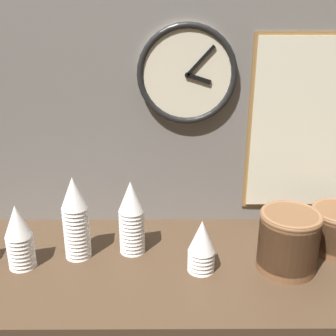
{
  "coord_description": "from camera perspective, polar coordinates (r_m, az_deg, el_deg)",
  "views": [
    {
      "loc": [
        -1.81,
        -105.13,
        71.27
      ],
      "look_at": [
        -1.22,
        4.0,
        27.75
      ],
      "focal_mm": 45.0,
      "sensor_mm": 36.0,
      "label": 1
    }
  ],
  "objects": [
    {
      "name": "cup_stack_center",
      "position": [
        1.26,
        -4.97,
        -6.66
      ],
      "size": [
        7.7,
        7.7,
        23.08
      ],
      "color": "white",
      "rests_on": "ground_plane"
    },
    {
      "name": "wall_tiled_back",
      "position": [
        1.33,
        0.49,
        13.62
      ],
      "size": [
        160.0,
        3.0,
        105.0
      ],
      "color": "slate",
      "rests_on": "ground_plane"
    },
    {
      "name": "ground_plane",
      "position": [
        1.28,
        0.57,
        -13.13
      ],
      "size": [
        160.0,
        56.0,
        4.0
      ],
      "primitive_type": "cube",
      "color": "#4C3826"
    },
    {
      "name": "menu_board",
      "position": [
        1.42,
        17.91,
        5.48
      ],
      "size": [
        35.89,
        1.32,
        57.56
      ],
      "color": "olive"
    },
    {
      "name": "wall_clock",
      "position": [
        1.3,
        2.61,
        12.54
      ],
      "size": [
        30.53,
        2.7,
        30.53
      ],
      "color": "beige"
    },
    {
      "name": "bowl_stack_right",
      "position": [
        1.24,
        16.0,
        -9.34
      ],
      "size": [
        17.03,
        17.03,
        17.48
      ],
      "color": "brown",
      "rests_on": "ground_plane"
    },
    {
      "name": "cup_stack_left",
      "position": [
        1.27,
        -19.54,
        -8.73
      ],
      "size": [
        7.7,
        7.7,
        19.38
      ],
      "color": "white",
      "rests_on": "ground_plane"
    },
    {
      "name": "cup_stack_center_right",
      "position": [
        1.19,
        4.57,
        -10.46
      ],
      "size": [
        7.7,
        7.7,
        15.69
      ],
      "color": "white",
      "rests_on": "ground_plane"
    },
    {
      "name": "cup_stack_center_left",
      "position": [
        1.26,
        -12.42,
        -6.6
      ],
      "size": [
        7.7,
        7.7,
        25.54
      ],
      "color": "white",
      "rests_on": "ground_plane"
    }
  ]
}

